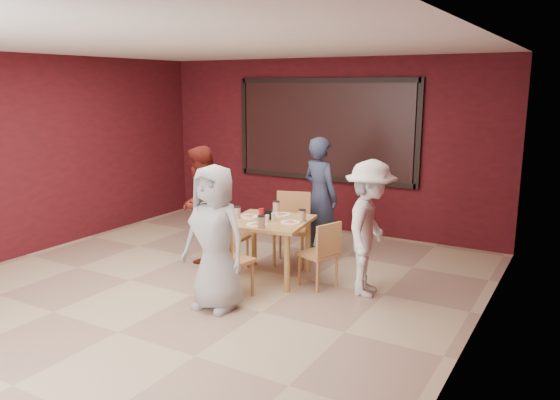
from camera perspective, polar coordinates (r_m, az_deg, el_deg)
The scene contains 11 objects.
floor at distance 6.46m, azimuth -9.27°, elevation -9.76°, with size 7.00×7.00×0.00m, color tan.
window_blinds at distance 8.96m, azimuth 4.60°, elevation 7.30°, with size 3.00×0.02×1.50m, color black.
dining_table at distance 6.73m, azimuth -1.14°, elevation -2.83°, with size 1.08×1.08×0.90m.
chair_front at distance 6.14m, azimuth -5.67°, elevation -5.94°, with size 0.49×0.49×0.87m.
chair_back at distance 7.36m, azimuth 1.25°, elevation -2.47°, with size 0.58×0.58×0.95m.
chair_left at distance 7.12m, azimuth -5.85°, elevation -3.40°, with size 0.46×0.46×0.87m.
chair_right at distance 6.47m, azimuth 4.43°, elevation -5.32°, with size 0.50×0.50×0.80m.
diner_front at distance 5.82m, azimuth -6.83°, elevation -3.96°, with size 0.77×0.50×1.57m, color #A8A8A8.
diner_back at distance 7.65m, azimuth 4.22°, elevation 0.36°, with size 0.61×0.40×1.68m, color #2D3651.
diner_left at distance 7.47m, azimuth -8.31°, elevation -0.43°, with size 0.76×0.60×1.57m, color maroon.
diner_right at distance 6.26m, azimuth 9.34°, elevation -2.95°, with size 1.01×0.58×1.56m, color white.
Camera 1 is at (3.87, -4.60, 2.38)m, focal length 35.00 mm.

